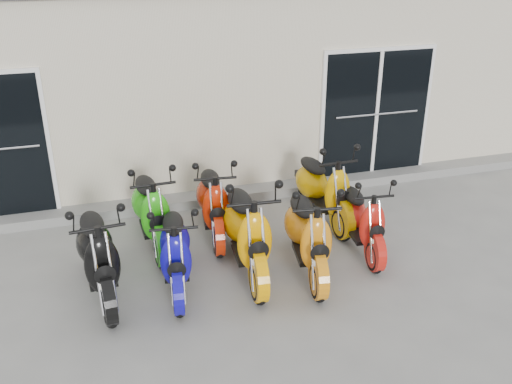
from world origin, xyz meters
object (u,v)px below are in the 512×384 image
scooter_front_orange_a (247,221)px  scooter_back_green (150,201)px  scooter_front_red (362,211)px  scooter_back_red (213,194)px  scooter_front_orange_b (308,225)px  scooter_front_blue (174,242)px  scooter_front_black (97,245)px  scooter_back_yellow (324,180)px

scooter_front_orange_a → scooter_back_green: 1.50m
scooter_front_red → scooter_back_red: scooter_back_red is taller
scooter_front_red → scooter_front_orange_b: bearing=-155.3°
scooter_front_orange_a → scooter_back_green: scooter_front_orange_a is taller
scooter_front_blue → scooter_front_orange_b: 1.67m
scooter_front_black → scooter_front_blue: size_ratio=1.10×
scooter_front_orange_b → scooter_front_red: (0.89, 0.30, -0.07)m
scooter_front_blue → scooter_back_green: 1.15m
scooter_back_red → scooter_back_yellow: (1.67, -0.03, 0.02)m
scooter_front_black → scooter_back_green: 1.28m
scooter_front_red → scooter_back_yellow: bearing=104.6°
scooter_front_orange_a → scooter_back_green: bearing=139.7°
scooter_front_blue → scooter_front_orange_b: scooter_front_orange_b is taller
scooter_front_orange_a → scooter_front_red: scooter_front_orange_a is taller
scooter_front_red → scooter_front_orange_a: bearing=-171.1°
scooter_back_green → scooter_back_red: bearing=-0.4°
scooter_front_orange_b → scooter_front_red: 0.94m
scooter_front_red → scooter_front_blue: bearing=-170.3°
scooter_front_blue → scooter_back_red: (0.73, 1.16, 0.03)m
scooter_back_red → scooter_front_red: bearing=-22.0°
scooter_back_green → scooter_back_red: 0.88m
scooter_front_orange_b → scooter_back_yellow: (0.74, 1.26, 0.00)m
scooter_front_black → scooter_back_green: scooter_front_black is taller
scooter_back_red → scooter_back_yellow: 1.67m
scooter_front_black → scooter_front_orange_a: 1.82m
scooter_front_orange_a → scooter_front_red: 1.64m
scooter_front_black → scooter_front_orange_b: 2.56m
scooter_front_black → scooter_front_red: 3.45m
scooter_front_orange_a → scooter_front_orange_b: (0.74, -0.22, -0.06)m
scooter_front_orange_a → scooter_front_blue: bearing=-170.5°
scooter_front_orange_b → scooter_back_green: (-1.81, 1.27, -0.00)m
scooter_front_orange_b → scooter_back_yellow: scooter_back_yellow is taller
scooter_front_orange_a → scooter_front_orange_b: size_ratio=1.09×
scooter_back_green → scooter_front_red: bearing=-21.8°
scooter_front_orange_b → scooter_front_red: bearing=27.6°
scooter_front_orange_a → scooter_front_orange_b: scooter_front_orange_a is taller
scooter_front_black → scooter_front_red: bearing=-3.7°
scooter_back_green → scooter_back_yellow: (2.55, -0.01, 0.01)m
scooter_front_black → scooter_front_orange_b: size_ratio=1.02×
scooter_front_black → scooter_front_orange_a: (1.81, -0.01, 0.05)m
scooter_back_yellow → scooter_front_red: bearing=-84.3°
scooter_back_green → scooter_front_black: bearing=-127.6°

